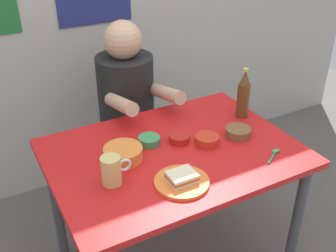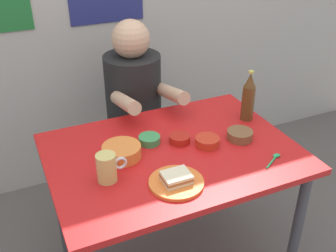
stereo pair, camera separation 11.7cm
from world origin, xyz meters
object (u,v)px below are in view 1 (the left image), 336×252
at_px(dining_table, 173,167).
at_px(beer_bottle, 243,95).
at_px(sandwich, 182,177).
at_px(soup_bowl_orange, 123,153).
at_px(stool, 129,152).
at_px(plate_orange, 182,182).
at_px(beer_mug, 112,170).
at_px(person_seated, 127,92).

distance_m(dining_table, beer_bottle, 0.52).
distance_m(sandwich, soup_bowl_orange, 0.30).
relative_size(stool, beer_bottle, 1.72).
height_order(plate_orange, soup_bowl_orange, soup_bowl_orange).
height_order(plate_orange, beer_bottle, beer_bottle).
distance_m(plate_orange, soup_bowl_orange, 0.30).
bearing_deg(sandwich, beer_bottle, 31.36).
xyz_separation_m(beer_mug, soup_bowl_orange, (0.10, 0.13, -0.03)).
xyz_separation_m(beer_mug, beer_bottle, (0.79, 0.20, 0.06)).
xyz_separation_m(dining_table, sandwich, (-0.09, -0.22, 0.13)).
height_order(beer_mug, beer_bottle, beer_bottle).
bearing_deg(soup_bowl_orange, beer_mug, -127.45).
xyz_separation_m(stool, person_seated, (-0.00, -0.01, 0.42)).
relative_size(dining_table, beer_mug, 8.73).
relative_size(dining_table, stool, 2.44).
height_order(dining_table, plate_orange, plate_orange).
height_order(dining_table, beer_bottle, beer_bottle).
distance_m(sandwich, beer_bottle, 0.65).
xyz_separation_m(plate_orange, soup_bowl_orange, (-0.14, 0.27, 0.02)).
height_order(person_seated, plate_orange, person_seated).
bearing_deg(plate_orange, beer_mug, 150.24).
bearing_deg(beer_mug, beer_bottle, 14.29).
xyz_separation_m(person_seated, plate_orange, (-0.13, -0.84, -0.02)).
relative_size(plate_orange, beer_mug, 1.75).
distance_m(stool, beer_bottle, 0.84).
bearing_deg(beer_mug, dining_table, 15.23).
height_order(stool, beer_mug, beer_mug).
relative_size(person_seated, beer_bottle, 2.75).
height_order(dining_table, sandwich, sandwich).
distance_m(dining_table, plate_orange, 0.26).
xyz_separation_m(dining_table, soup_bowl_orange, (-0.22, 0.05, 0.12)).
distance_m(stool, soup_bowl_orange, 0.77).
relative_size(plate_orange, sandwich, 2.00).
bearing_deg(beer_bottle, sandwich, -148.64).
xyz_separation_m(stool, soup_bowl_orange, (-0.26, -0.58, 0.42)).
distance_m(sandwich, beer_mug, 0.28).
bearing_deg(plate_orange, stool, 81.45).
bearing_deg(person_seated, dining_table, -93.80).
distance_m(dining_table, person_seated, 0.63).
distance_m(dining_table, beer_mug, 0.37).
bearing_deg(soup_bowl_orange, plate_orange, -63.37).
xyz_separation_m(stool, sandwich, (-0.13, -0.85, 0.42)).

